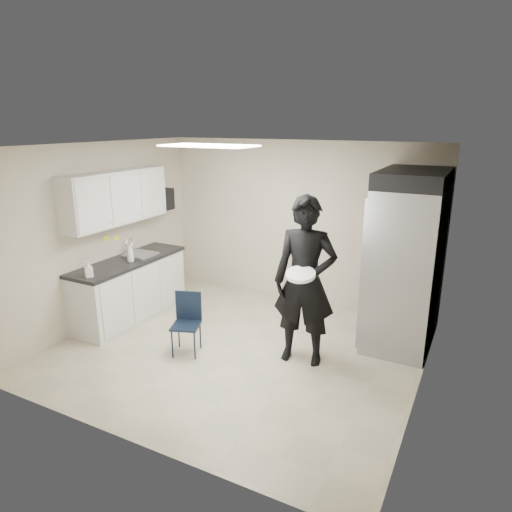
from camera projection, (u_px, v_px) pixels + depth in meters
The scene contains 21 objects.
floor at pixel (237, 350), 5.97m from camera, with size 4.50×4.50×0.00m, color tan.
ceiling at pixel (234, 146), 5.22m from camera, with size 4.50×4.50×0.00m, color silver.
back_wall at pixel (297, 223), 7.30m from camera, with size 4.50×4.50×0.00m, color beige.
left_wall at pixel (100, 234), 6.58m from camera, with size 4.00×4.00×0.00m, color beige.
right_wall at pixel (429, 283), 4.61m from camera, with size 4.00×4.00×0.00m, color beige.
ceiling_panel at pixel (209, 146), 5.84m from camera, with size 1.20×0.60×0.02m, color white.
lower_counter at pixel (130, 290), 6.87m from camera, with size 0.60×1.90×0.86m, color silver.
countertop at pixel (128, 261), 6.74m from camera, with size 0.64×1.95×0.05m, color black.
sink at pixel (140, 258), 6.95m from camera, with size 0.42×0.40×0.14m, color gray.
faucet at pixel (130, 247), 6.99m from camera, with size 0.02×0.02×0.24m, color silver.
upper_cabinets at pixel (116, 197), 6.52m from camera, with size 0.35×1.80×0.75m, color silver.
towel_dispenser at pixel (164, 199), 7.59m from camera, with size 0.22×0.30×0.35m, color black.
notice_sticker_left at pixel (106, 238), 6.69m from camera, with size 0.00×0.12×0.07m, color yellow.
notice_sticker_right at pixel (116, 238), 6.87m from camera, with size 0.00×0.12×0.07m, color yellow.
commercial_fridge at pixel (406, 267), 5.95m from camera, with size 0.80×1.35×2.10m, color gray.
fridge_compressor at pixel (414, 178), 5.62m from camera, with size 0.80×1.35×0.20m, color black.
folding_chair at pixel (186, 326), 5.78m from camera, with size 0.34×0.34×0.77m, color black.
man_tuxedo at pixel (305, 282), 5.44m from camera, with size 0.76×0.51×2.07m, color black.
bucket_lid at pixel (301, 274), 5.17m from camera, with size 0.34×0.34×0.04m, color silver.
soap_bottle_a at pixel (130, 253), 6.59m from camera, with size 0.10×0.10×0.26m, color white.
soap_bottle_b at pixel (88, 269), 5.95m from camera, with size 0.10×0.10×0.21m, color #9FA1AA.
Camera 1 is at (2.68, -4.66, 2.88)m, focal length 32.00 mm.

